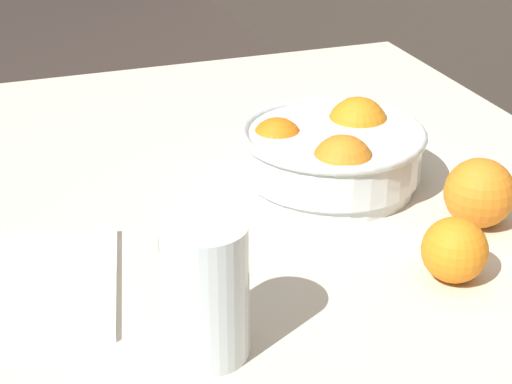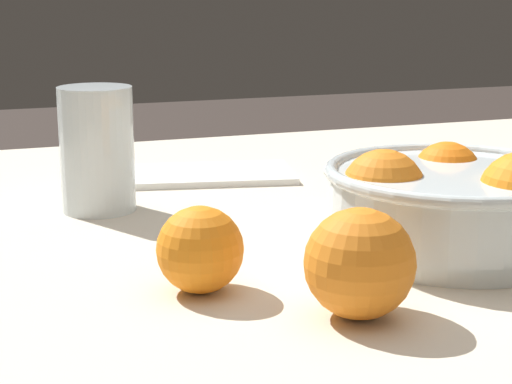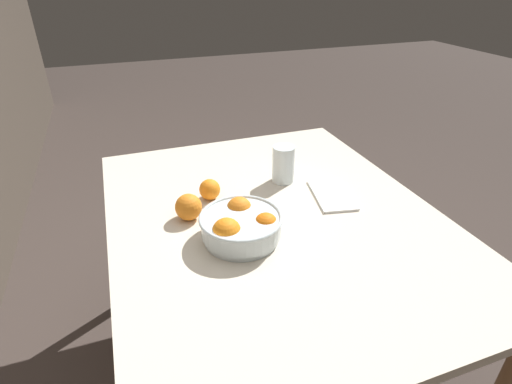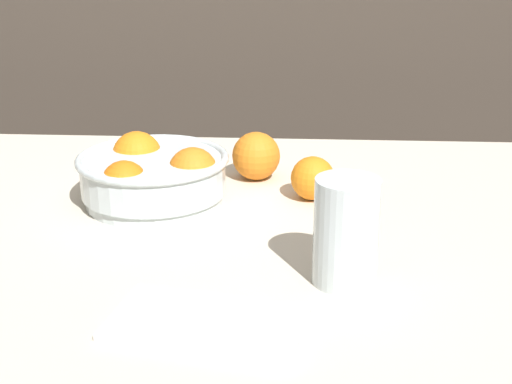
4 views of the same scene
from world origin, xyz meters
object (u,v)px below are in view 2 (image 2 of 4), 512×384
fruit_bowl (454,201)px  orange_loose_near_bowl (200,250)px  orange_loose_front (360,264)px  juice_glass (97,157)px

fruit_bowl → orange_loose_near_bowl: size_ratio=3.39×
fruit_bowl → orange_loose_front: size_ratio=2.88×
fruit_bowl → orange_loose_front: bearing=37.8°
orange_loose_front → orange_loose_near_bowl: bearing=-43.4°
fruit_bowl → orange_loose_front: (0.16, 0.12, -0.00)m
fruit_bowl → juice_glass: 0.38m
fruit_bowl → orange_loose_near_bowl: fruit_bowl is taller
fruit_bowl → orange_loose_front: 0.20m
fruit_bowl → juice_glass: juice_glass is taller
fruit_bowl → orange_loose_near_bowl: 0.25m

